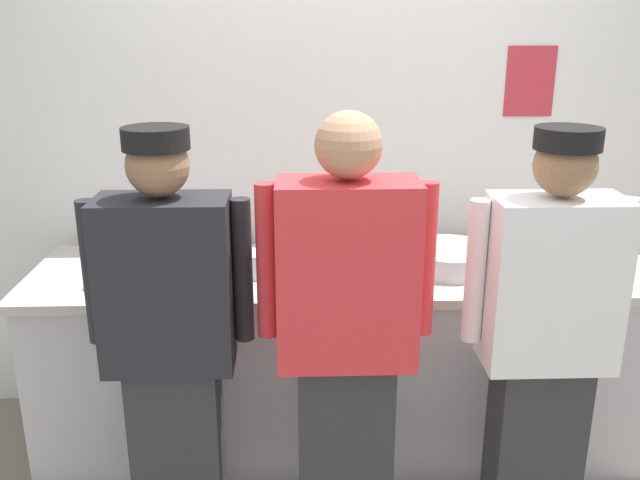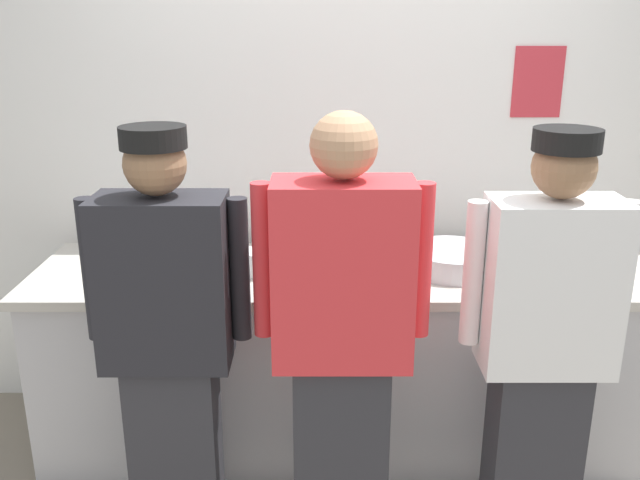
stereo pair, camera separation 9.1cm
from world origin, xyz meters
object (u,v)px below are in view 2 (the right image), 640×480
at_px(mixing_bowl_steel, 451,260).
at_px(ramekin_yellow_sauce, 595,255).
at_px(ramekin_red_sauce, 559,256).
at_px(plate_stack_rear, 243,259).
at_px(chef_far_right, 542,342).
at_px(squeeze_bottle_primary, 279,269).
at_px(deli_cup, 257,266).
at_px(chefs_knife, 537,271).
at_px(plate_stack_front, 348,260).
at_px(chef_center, 340,339).
at_px(chef_near_left, 166,338).
at_px(sheet_tray, 147,270).

xyz_separation_m(mixing_bowl_steel, ramekin_yellow_sauce, (0.69, 0.13, -0.02)).
xyz_separation_m(mixing_bowl_steel, ramekin_red_sauce, (0.53, 0.13, -0.03)).
bearing_deg(ramekin_red_sauce, plate_stack_rear, -177.91).
xyz_separation_m(chef_far_right, squeeze_bottle_primary, (-0.95, 0.42, 0.12)).
distance_m(deli_cup, chefs_knife, 1.23).
bearing_deg(mixing_bowl_steel, plate_stack_front, 174.55).
distance_m(mixing_bowl_steel, deli_cup, 0.85).
bearing_deg(chef_center, deli_cup, 119.71).
xyz_separation_m(chef_center, chef_far_right, (0.72, 0.03, -0.03)).
relative_size(chef_near_left, ramekin_yellow_sauce, 18.87).
height_order(chef_center, mixing_bowl_steel, chef_center).
bearing_deg(chefs_knife, plate_stack_front, 174.94).
height_order(chef_far_right, ramekin_red_sauce, chef_far_right).
bearing_deg(plate_stack_front, squeeze_bottle_primary, -137.52).
height_order(mixing_bowl_steel, chefs_knife, mixing_bowl_steel).
bearing_deg(sheet_tray, ramekin_red_sauce, 4.77).
height_order(chef_near_left, deli_cup, chef_near_left).
height_order(chef_center, squeeze_bottle_primary, chef_center).
distance_m(chef_near_left, sheet_tray, 0.63).
bearing_deg(plate_stack_rear, squeeze_bottle_primary, -59.10).
bearing_deg(deli_cup, mixing_bowl_steel, 5.56).
distance_m(chef_far_right, ramekin_red_sauce, 0.85).
distance_m(chef_near_left, plate_stack_rear, 0.73).
distance_m(plate_stack_front, plate_stack_rear, 0.48).
xyz_separation_m(mixing_bowl_steel, chefs_knife, (0.38, -0.03, -0.04)).
bearing_deg(chef_far_right, squeeze_bottle_primary, 155.97).
relative_size(mixing_bowl_steel, ramekin_red_sauce, 3.99).
bearing_deg(chef_near_left, chef_center, -5.60).
bearing_deg(chefs_knife, ramekin_yellow_sauce, 27.51).
bearing_deg(squeeze_bottle_primary, chef_far_right, -24.03).
relative_size(mixing_bowl_steel, squeeze_bottle_primary, 2.11).
distance_m(chef_near_left, chef_center, 0.62).
bearing_deg(plate_stack_rear, ramekin_yellow_sauce, 1.89).
relative_size(ramekin_red_sauce, chefs_knife, 0.36).
bearing_deg(chefs_knife, squeeze_bottle_primary, -170.16).
bearing_deg(squeeze_bottle_primary, plate_stack_front, 42.48).
height_order(chef_center, ramekin_red_sauce, chef_center).
relative_size(plate_stack_rear, ramekin_yellow_sauce, 2.66).
relative_size(chef_center, chef_far_right, 1.04).
bearing_deg(chef_far_right, plate_stack_front, 133.61).
bearing_deg(chef_center, plate_stack_rear, 118.79).
bearing_deg(chefs_knife, chef_near_left, -158.77).
bearing_deg(deli_cup, squeeze_bottle_primary, -53.42).
relative_size(ramekin_red_sauce, deli_cup, 0.92).
relative_size(deli_cup, chefs_knife, 0.39).
bearing_deg(ramekin_red_sauce, chefs_knife, -132.23).
bearing_deg(chef_center, sheet_tray, 141.69).
bearing_deg(chef_far_right, chefs_knife, 74.71).
distance_m(sheet_tray, ramekin_red_sauce, 1.87).
relative_size(chef_center, deli_cup, 15.49).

